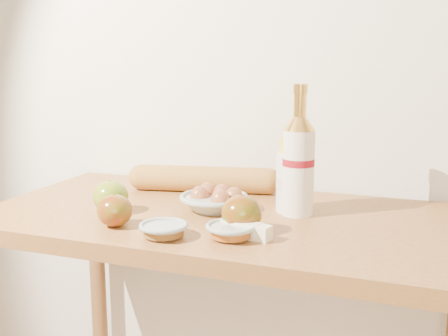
{
  "coord_description": "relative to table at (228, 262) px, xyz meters",
  "views": [
    {
      "loc": [
        0.45,
        -0.06,
        1.28
      ],
      "look_at": [
        0.0,
        1.15,
        1.02
      ],
      "focal_mm": 45.0,
      "sensor_mm": 36.0,
      "label": 1
    }
  ],
  "objects": [
    {
      "name": "back_wall",
      "position": [
        0.0,
        0.33,
        0.52
      ],
      "size": [
        3.5,
        0.02,
        2.6
      ],
      "primitive_type": "cube",
      "color": "silver",
      "rests_on": "ground"
    },
    {
      "name": "table",
      "position": [
        0.0,
        0.0,
        0.0
      ],
      "size": [
        1.2,
        0.6,
        0.9
      ],
      "color": "#A76D35",
      "rests_on": "ground"
    },
    {
      "name": "bourbon_bottle",
      "position": [
        0.16,
        0.05,
        0.25
      ],
      "size": [
        0.1,
        0.1,
        0.31
      ],
      "rotation": [
        0.0,
        0.0,
        -0.42
      ],
      "color": "silver",
      "rests_on": "table"
    },
    {
      "name": "cream_bottle",
      "position": [
        0.14,
        0.08,
        0.21
      ],
      "size": [
        0.11,
        0.11,
        0.18
      ],
      "rotation": [
        0.0,
        0.0,
        0.31
      ],
      "color": "silver",
      "rests_on": "table"
    },
    {
      "name": "egg_bowl",
      "position": [
        -0.04,
        0.02,
        0.15
      ],
      "size": [
        0.22,
        0.22,
        0.06
      ],
      "rotation": [
        0.0,
        0.0,
        -0.29
      ],
      "color": "#9AA8A1",
      "rests_on": "table"
    },
    {
      "name": "baguette",
      "position": [
        -0.14,
        0.19,
        0.16
      ],
      "size": [
        0.44,
        0.16,
        0.07
      ],
      "rotation": [
        0.0,
        0.0,
        0.2
      ],
      "color": "#C0873A",
      "rests_on": "table"
    },
    {
      "name": "apple_yellowgreen",
      "position": [
        -0.28,
        -0.09,
        0.16
      ],
      "size": [
        0.09,
        0.09,
        0.08
      ],
      "rotation": [
        0.0,
        0.0,
        -0.1
      ],
      "color": "olive",
      "rests_on": "table"
    },
    {
      "name": "apple_redgreen_front",
      "position": [
        -0.21,
        -0.18,
        0.16
      ],
      "size": [
        0.11,
        0.11,
        0.07
      ],
      "rotation": [
        0.0,
        0.0,
        0.41
      ],
      "color": "#92070C",
      "rests_on": "table"
    },
    {
      "name": "apple_redgreen_right",
      "position": [
        0.08,
        -0.12,
        0.16
      ],
      "size": [
        0.12,
        0.12,
        0.08
      ],
      "rotation": [
        0.0,
        0.0,
        -0.37
      ],
      "color": "#900E07",
      "rests_on": "table"
    },
    {
      "name": "sugar_bowl",
      "position": [
        -0.07,
        -0.21,
        0.14
      ],
      "size": [
        0.13,
        0.13,
        0.03
      ],
      "rotation": [
        0.0,
        0.0,
        -0.23
      ],
      "color": "#94A29D",
      "rests_on": "table"
    },
    {
      "name": "syrup_bowl",
      "position": [
        0.07,
        -0.17,
        0.14
      ],
      "size": [
        0.12,
        0.12,
        0.03
      ],
      "rotation": [
        0.0,
        0.0,
        -0.1
      ],
      "color": "#96A49D",
      "rests_on": "table"
    },
    {
      "name": "butter_stick",
      "position": [
        0.1,
        -0.15,
        0.14
      ],
      "size": [
        0.12,
        0.06,
        0.03
      ],
      "rotation": [
        0.0,
        0.0,
        -0.25
      ],
      "color": "beige",
      "rests_on": "table"
    }
  ]
}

